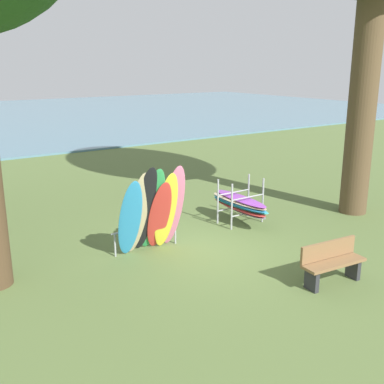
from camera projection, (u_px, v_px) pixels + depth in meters
ground_plane at (197, 250)px, 11.05m from camera, size 80.00×80.00×0.00m
leaning_board_pile at (152, 213)px, 10.55m from camera, size 1.73×1.09×2.19m
board_storage_rack at (240, 204)px, 12.80m from camera, size 1.15×2.13×1.25m
park_bench at (332, 262)px, 9.28m from camera, size 1.43×0.54×0.85m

